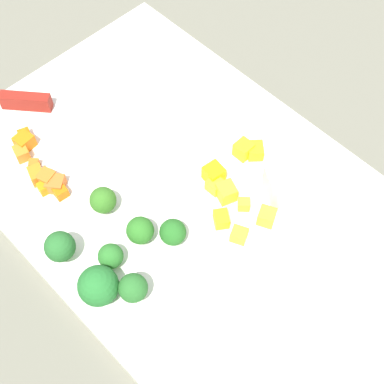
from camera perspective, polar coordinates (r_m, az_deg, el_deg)
The scene contains 29 objects.
ground_plane at distance 0.62m, azimuth -0.00°, elevation -1.06°, with size 4.00×4.00×0.00m, color #6A6959.
cutting_board at distance 0.62m, azimuth -0.00°, elevation -0.78°, with size 0.55×0.35×0.01m, color white.
prep_bowl at distance 0.62m, azimuth 11.31°, elevation 1.51°, with size 0.09×0.09×0.04m, color white.
chef_knife at distance 0.69m, azimuth -9.97°, elevation 8.42°, with size 0.27×0.23×0.02m.
carrot_dice_0 at distance 0.67m, azimuth -16.69°, elevation 4.94°, with size 0.02×0.02×0.02m, color orange.
carrot_dice_1 at distance 0.64m, azimuth -15.53°, elevation 1.67°, with size 0.01×0.02×0.02m, color orange.
carrot_dice_2 at distance 0.63m, azimuth -14.81°, elevation 0.42°, with size 0.01×0.01×0.01m, color orange.
carrot_dice_3 at distance 0.68m, azimuth -16.66°, elevation 5.58°, with size 0.01×0.01×0.01m, color orange.
carrot_dice_4 at distance 0.63m, azimuth -13.23°, elevation -0.02°, with size 0.01×0.01×0.01m, color orange.
carrot_dice_5 at distance 0.63m, azimuth -13.73°, elevation 0.81°, with size 0.02×0.02×0.02m, color orange.
carrot_dice_6 at distance 0.65m, azimuth -15.76°, elevation 2.73°, with size 0.01×0.01×0.01m, color orange.
carrot_dice_7 at distance 0.64m, azimuth -14.55°, elevation 1.36°, with size 0.02×0.02×0.02m, color orange.
carrot_dice_8 at distance 0.66m, azimuth -16.96°, elevation 3.82°, with size 0.01×0.02×0.01m, color orange.
pepper_dice_0 at distance 0.59m, azimuth 5.14°, elevation -4.08°, with size 0.02×0.02×0.01m, color yellow.
pepper_dice_1 at distance 0.61m, azimuth 3.52°, elevation -0.03°, with size 0.02×0.02×0.02m, color yellow.
pepper_dice_2 at distance 0.62m, azimuth 2.08°, elevation 1.99°, with size 0.02×0.02×0.02m, color yellow.
pepper_dice_3 at distance 0.64m, azimuth 6.48°, elevation 4.20°, with size 0.02×0.02×0.02m, color yellow.
pepper_dice_4 at distance 0.61m, azimuth 2.36°, elevation 0.69°, with size 0.02×0.02×0.02m, color yellow.
pepper_dice_5 at distance 0.59m, azimuth 3.13°, elevation -2.65°, with size 0.02×0.02×0.01m, color yellow.
pepper_dice_6 at distance 0.60m, azimuth 7.61°, elevation -2.50°, with size 0.02×0.02×0.02m, color yellow.
pepper_dice_7 at distance 0.64m, azimuth 5.26°, elevation 4.33°, with size 0.02×0.02×0.02m, color yellow.
pepper_dice_8 at distance 0.60m, azimuth 5.31°, elevation -1.27°, with size 0.01×0.01×0.01m, color yellow.
broccoli_floret_0 at distance 0.57m, azimuth -5.28°, elevation -3.96°, with size 0.03×0.03×0.03m.
broccoli_floret_1 at distance 0.57m, azimuth -8.00°, elevation -6.80°, with size 0.03×0.03×0.03m.
broccoli_floret_2 at distance 0.57m, azimuth -13.29°, elevation -5.48°, with size 0.03×0.03×0.04m.
broccoli_floret_3 at distance 0.54m, azimuth -6.02°, elevation -9.73°, with size 0.03×0.03×0.04m.
broccoli_floret_4 at distance 0.55m, azimuth -9.52°, elevation -9.43°, with size 0.04×0.04×0.04m.
broccoli_floret_5 at distance 0.60m, azimuth -9.05°, elevation -0.85°, with size 0.03×0.03×0.03m.
broccoli_floret_6 at distance 0.57m, azimuth -1.97°, elevation -4.13°, with size 0.03×0.03×0.03m.
Camera 1 is at (0.23, -0.22, 0.54)m, focal length 52.36 mm.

